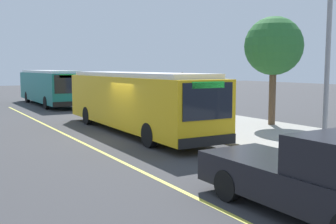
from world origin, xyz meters
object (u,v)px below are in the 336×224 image
object	(u,v)px
transit_bus_second	(49,86)
route_sign_post	(182,91)
pickup_truck	(318,179)
transit_bus_main	(135,100)
waiting_bench	(194,111)

from	to	relation	value
transit_bus_second	route_sign_post	xyz separation A→B (m)	(17.12, 2.53, 0.34)
transit_bus_second	pickup_truck	xyz separation A→B (m)	(29.42, -1.94, -0.76)
pickup_truck	route_sign_post	bearing A→B (deg)	160.04
transit_bus_main	waiting_bench	distance (m)	5.35
transit_bus_second	waiting_bench	xyz separation A→B (m)	(15.09, 4.71, -0.98)
pickup_truck	route_sign_post	size ratio (longest dim) A/B	1.94
route_sign_post	pickup_truck	bearing A→B (deg)	-19.96
pickup_truck	waiting_bench	size ratio (longest dim) A/B	3.39
transit_bus_main	transit_bus_second	size ratio (longest dim) A/B	1.08
pickup_truck	waiting_bench	world-z (taller)	pickup_truck
transit_bus_main	waiting_bench	bearing A→B (deg)	111.51
transit_bus_second	pickup_truck	size ratio (longest dim) A/B	2.15
transit_bus_main	waiting_bench	world-z (taller)	transit_bus_main
waiting_bench	route_sign_post	size ratio (longest dim) A/B	0.57
transit_bus_second	route_sign_post	world-z (taller)	same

